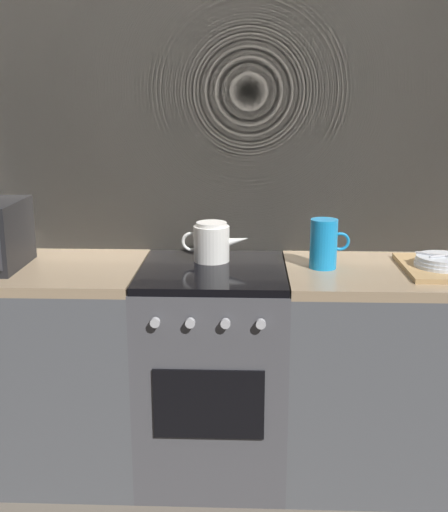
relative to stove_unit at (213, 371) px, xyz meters
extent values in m
plane|color=#6B6054|center=(0.00, 0.00, -0.45)|extent=(8.00, 8.00, 0.00)
cube|color=#A39989|center=(0.00, 0.33, 0.75)|extent=(3.60, 0.05, 2.40)
cube|color=beige|center=(0.00, 0.30, 0.75)|extent=(3.58, 0.01, 2.39)
cube|color=#515459|center=(-0.90, 0.00, -0.02)|extent=(1.20, 0.60, 0.86)
cube|color=#4C4C51|center=(0.00, 0.00, -0.01)|extent=(0.60, 0.60, 0.87)
cube|color=black|center=(0.00, 0.00, 0.44)|extent=(0.59, 0.59, 0.03)
cube|color=black|center=(0.00, -0.30, 0.00)|extent=(0.42, 0.01, 0.28)
cylinder|color=#B7B7BC|center=(-0.19, -0.32, 0.33)|extent=(0.04, 0.02, 0.04)
cylinder|color=#B7B7BC|center=(-0.06, -0.32, 0.33)|extent=(0.04, 0.02, 0.04)
cylinder|color=#B7B7BC|center=(0.06, -0.32, 0.33)|extent=(0.04, 0.02, 0.04)
cylinder|color=#B7B7BC|center=(0.19, -0.32, 0.33)|extent=(0.04, 0.02, 0.04)
cube|color=#515459|center=(0.90, 0.00, -0.02)|extent=(1.20, 0.60, 0.86)
cube|color=#9E8466|center=(0.90, 0.00, 0.43)|extent=(1.20, 0.60, 0.04)
cylinder|color=white|center=(-0.01, 0.11, 0.53)|extent=(0.15, 0.15, 0.15)
cylinder|color=white|center=(-0.01, 0.11, 0.61)|extent=(0.13, 0.13, 0.02)
cone|color=white|center=(0.10, 0.11, 0.54)|extent=(0.10, 0.04, 0.05)
torus|color=white|center=(-0.10, 0.11, 0.53)|extent=(0.08, 0.01, 0.08)
cylinder|color=#198CD8|center=(0.45, 0.02, 0.55)|extent=(0.11, 0.11, 0.20)
torus|color=#198CD8|center=(0.51, 0.02, 0.56)|extent=(0.08, 0.01, 0.08)
cube|color=tan|center=(0.91, 0.00, 0.46)|extent=(0.30, 0.40, 0.02)
cylinder|color=silver|center=(0.91, -0.02, 0.48)|extent=(0.22, 0.22, 0.01)
cylinder|color=silver|center=(0.91, -0.02, 0.49)|extent=(0.21, 0.21, 0.01)
cylinder|color=silver|center=(0.91, -0.02, 0.51)|extent=(0.21, 0.21, 0.01)
cylinder|color=silver|center=(0.93, -0.02, 0.52)|extent=(0.16, 0.07, 0.01)
cube|color=silver|center=(0.89, -0.01, 0.52)|extent=(0.16, 0.09, 0.00)
camera|label=1|loc=(0.14, -2.49, 1.14)|focal=44.86mm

